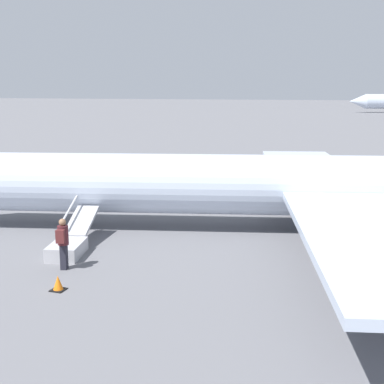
# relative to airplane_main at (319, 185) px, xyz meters

# --- Properties ---
(ground_plane) EXTENTS (600.00, 600.00, 0.00)m
(ground_plane) POSITION_rel_airplane_main_xyz_m (0.95, 0.26, -2.00)
(ground_plane) COLOR slate
(airplane_main) EXTENTS (34.18, 26.72, 6.70)m
(airplane_main) POSITION_rel_airplane_main_xyz_m (0.00, 0.00, 0.00)
(airplane_main) COLOR silver
(airplane_main) RESTS_ON ground
(boarding_stairs) EXTENTS (2.03, 4.14, 1.68)m
(boarding_stairs) POSITION_rel_airplane_main_xyz_m (8.25, 6.17, -1.62)
(boarding_stairs) COLOR #B2B2B7
(boarding_stairs) RESTS_ON ground
(passenger) EXTENTS (0.41, 0.56, 1.74)m
(passenger) POSITION_rel_airplane_main_xyz_m (7.45, 7.84, -0.99)
(passenger) COLOR #23232D
(passenger) RESTS_ON ground
(traffic_cone_near_stairs) EXTENTS (0.42, 0.42, 0.46)m
(traffic_cone_near_stairs) POSITION_rel_airplane_main_xyz_m (6.55, 9.56, -1.79)
(traffic_cone_near_stairs) COLOR black
(traffic_cone_near_stairs) RESTS_ON ground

